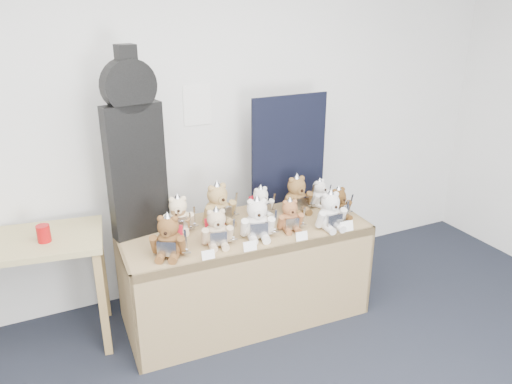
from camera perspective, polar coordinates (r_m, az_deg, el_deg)
name	(u,v)px	position (r m, az deg, el deg)	size (l,w,h in m)	color
room_shell	(197,105)	(3.69, -6.73, 9.87)	(6.00, 6.00, 6.00)	silver
display_table	(248,251)	(3.46, -0.95, -6.77)	(1.71, 0.77, 0.70)	olive
side_table	(27,258)	(3.47, -24.75, -6.89)	(1.01, 0.66, 0.78)	tan
guitar_case	(134,147)	(3.24, -13.74, 4.99)	(0.39, 0.18, 1.22)	black
navy_board	(289,150)	(3.76, 3.80, 4.83)	(0.62, 0.02, 0.82)	black
red_cup	(44,234)	(3.32, -23.11, -4.39)	(0.08, 0.08, 0.11)	#AC0B0E
teddy_front_far_left	(169,238)	(3.08, -9.95, -5.19)	(0.24, 0.25, 0.31)	brown
teddy_front_left	(217,229)	(3.17, -4.50, -4.24)	(0.23, 0.21, 0.28)	#C4AA8A
teddy_front_centre	(257,220)	(3.25, 0.14, -3.23)	(0.26, 0.24, 0.31)	silver
teddy_front_right	(290,216)	(3.38, 3.89, -2.77)	(0.20, 0.18, 0.25)	brown
teddy_front_far_right	(330,212)	(3.43, 8.50, -2.26)	(0.24, 0.20, 0.30)	silver
teddy_front_end	(338,205)	(3.59, 9.39, -1.42)	(0.22, 0.19, 0.26)	#53381C
teddy_back_left	(179,215)	(3.39, -8.84, -2.65)	(0.23, 0.21, 0.28)	beige
teddy_back_centre_left	(218,206)	(3.46, -4.34, -1.57)	(0.28, 0.24, 0.33)	#A48552
teddy_back_centre_right	(261,203)	(3.58, 0.57, -1.27)	(0.21, 0.18, 0.25)	silver
teddy_back_right	(297,196)	(3.65, 4.69, -0.44)	(0.25, 0.20, 0.31)	brown
teddy_back_end	(320,194)	(3.78, 7.29, -0.24)	(0.20, 0.18, 0.24)	white
teddy_back_far_left	(178,218)	(3.39, -8.88, -3.00)	(0.19, 0.19, 0.24)	olive
entry_card_a	(208,255)	(3.04, -5.48, -7.16)	(0.08, 0.00, 0.06)	white
entry_card_b	(250,246)	(3.12, -0.68, -6.20)	(0.09, 0.00, 0.06)	white
entry_card_c	(302,236)	(3.26, 5.25, -5.05)	(0.08, 0.00, 0.06)	white
entry_card_d	(347,226)	(3.42, 10.32, -3.89)	(0.10, 0.00, 0.07)	white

